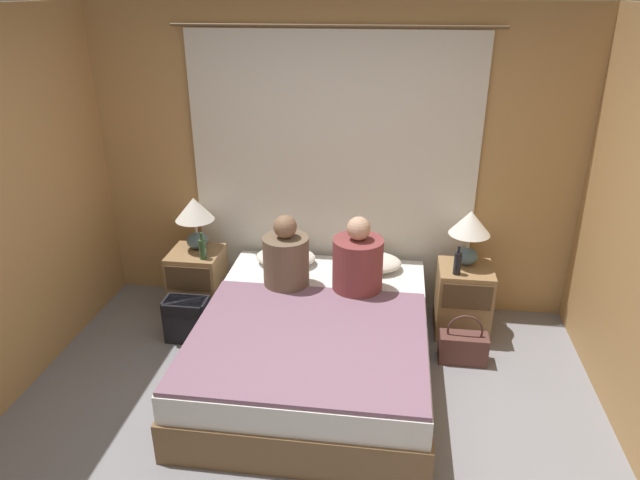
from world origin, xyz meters
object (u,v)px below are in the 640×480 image
bed (314,345)px  person_right_in_bed (358,263)px  pillow_left (286,257)px  pillow_right (371,262)px  lamp_right (470,229)px  lamp_left (195,215)px  nightstand_right (463,300)px  beer_bottle_on_left_stand (203,249)px  beer_bottle_on_right_stand (458,263)px  backpack_on_floor (187,317)px  nightstand_left (198,282)px  handbag_on_floor (463,347)px  person_left_in_bed (286,259)px

bed → person_right_in_bed: (0.27, 0.41, 0.48)m
pillow_left → pillow_right: same height
bed → lamp_right: 1.49m
bed → lamp_left: bearing=144.7°
nightstand_right → lamp_left: 2.28m
beer_bottle_on_left_stand → beer_bottle_on_right_stand: size_ratio=0.95×
pillow_left → backpack_on_floor: (-0.71, -0.50, -0.33)m
pillow_left → beer_bottle_on_left_stand: size_ratio=2.20×
nightstand_right → lamp_left: size_ratio=1.29×
bed → person_right_in_bed: person_right_in_bed is taller
nightstand_left → beer_bottle_on_left_stand: (0.11, -0.11, 0.38)m
nightstand_right → handbag_on_floor: bearing=-92.6°
bed → pillow_left: 0.91m
bed → backpack_on_floor: 1.10m
pillow_left → beer_bottle_on_right_stand: 1.39m
person_right_in_bed → handbag_on_floor: size_ratio=1.51×
nightstand_left → pillow_left: pillow_left is taller
bed → beer_bottle_on_left_stand: beer_bottle_on_left_stand is taller
lamp_left → person_left_in_bed: bearing=-24.3°
beer_bottle_on_left_stand → pillow_right: bearing=8.3°
nightstand_right → person_left_in_bed: 1.47m
person_left_in_bed → pillow_right: bearing=31.5°
nightstand_right → pillow_right: pillow_right is taller
pillow_right → person_left_in_bed: person_left_in_bed is taller
backpack_on_floor → pillow_left: bearing=35.3°
lamp_left → person_right_in_bed: (1.37, -0.37, -0.16)m
lamp_left → lamp_right: bearing=0.0°
nightstand_left → person_right_in_bed: size_ratio=0.96×
lamp_left → nightstand_right: bearing=-1.9°
handbag_on_floor → person_left_in_bed: bearing=175.0°
pillow_left → beer_bottle_on_right_stand: beer_bottle_on_right_stand is taller
backpack_on_floor → handbag_on_floor: (2.14, -0.00, -0.08)m
lamp_right → person_left_in_bed: size_ratio=0.77×
lamp_left → beer_bottle_on_right_stand: (2.12, -0.19, -0.21)m
lamp_left → lamp_right: 2.20m
person_right_in_bed → backpack_on_floor: size_ratio=1.66×
nightstand_left → pillow_left: size_ratio=1.16×
lamp_left → lamp_right: same height
nightstand_right → beer_bottle_on_right_stand: (-0.09, -0.11, 0.38)m
pillow_left → backpack_on_floor: bearing=-144.7°
nightstand_left → pillow_right: 1.48m
person_left_in_bed → beer_bottle_on_right_stand: size_ratio=2.46×
person_left_in_bed → handbag_on_floor: 1.48m
beer_bottle_on_right_stand → pillow_left: bearing=171.8°
pillow_left → person_right_in_bed: person_right_in_bed is taller
nightstand_right → bed: bearing=-147.4°
nightstand_left → person_right_in_bed: (1.37, -0.30, 0.42)m
lamp_right → beer_bottle_on_right_stand: (-0.09, -0.19, -0.21)m
pillow_right → beer_bottle_on_left_stand: size_ratio=2.20×
nightstand_right → pillow_left: 1.48m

